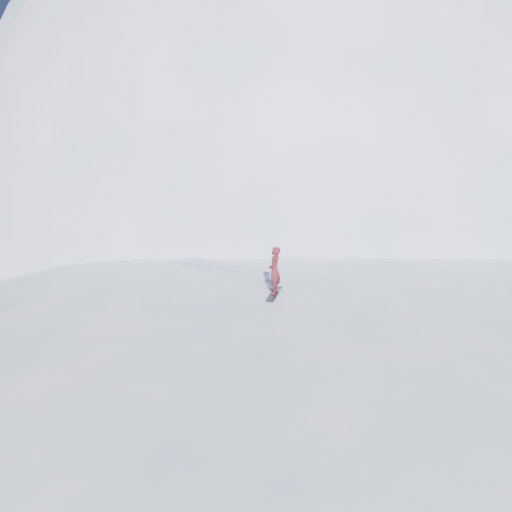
% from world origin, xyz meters
% --- Properties ---
extents(ground, '(400.00, 400.00, 0.00)m').
position_xyz_m(ground, '(0.00, 0.00, 0.00)').
color(ground, white).
rests_on(ground, ground).
extents(near_ridge, '(36.00, 28.00, 4.80)m').
position_xyz_m(near_ridge, '(1.00, 3.00, 0.00)').
color(near_ridge, white).
rests_on(near_ridge, ground).
extents(summit_peak, '(60.00, 56.00, 56.00)m').
position_xyz_m(summit_peak, '(22.00, 26.00, 0.00)').
color(summit_peak, white).
rests_on(summit_peak, ground).
extents(peak_shoulder, '(28.00, 24.00, 18.00)m').
position_xyz_m(peak_shoulder, '(10.00, 20.00, 0.00)').
color(peak_shoulder, white).
rests_on(peak_shoulder, ground).
extents(wind_bumps, '(16.00, 14.40, 1.00)m').
position_xyz_m(wind_bumps, '(-0.56, 2.12, 0.00)').
color(wind_bumps, white).
rests_on(wind_bumps, ground).
extents(snowboard, '(1.28, 1.09, 0.02)m').
position_xyz_m(snowboard, '(-0.90, 1.96, 2.41)').
color(snowboard, black).
rests_on(snowboard, near_ridge).
extents(snowboarder, '(0.69, 0.66, 1.59)m').
position_xyz_m(snowboarder, '(-0.90, 1.96, 3.22)').
color(snowboarder, maroon).
rests_on(snowboarder, snowboard).
extents(board_tracks, '(2.75, 5.91, 0.04)m').
position_xyz_m(board_tracks, '(-0.49, 4.79, 2.42)').
color(board_tracks, silver).
rests_on(board_tracks, ground).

